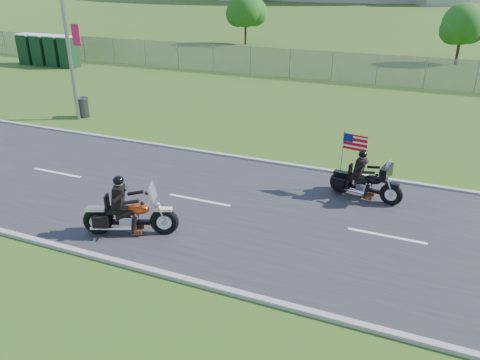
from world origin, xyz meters
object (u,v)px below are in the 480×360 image
at_px(streetlight, 66,2).
at_px(porta_toilet_c, 41,50).
at_px(motorcycle_follow, 365,183).
at_px(trash_can, 83,108).
at_px(motorcycle_lead, 129,217).
at_px(porta_toilet_d, 27,49).
at_px(porta_toilet_b, 55,52).
at_px(porta_toilet_a, 69,53).

relative_size(streetlight, porta_toilet_c, 4.35).
distance_m(motorcycle_follow, trash_can, 15.57).
height_order(streetlight, motorcycle_lead, streetlight).
relative_size(porta_toilet_d, trash_can, 2.34).
relative_size(porta_toilet_b, porta_toilet_d, 1.00).
bearing_deg(porta_toilet_c, trash_can, -39.59).
distance_m(porta_toilet_b, porta_toilet_d, 2.80).
bearing_deg(trash_can, motorcycle_follow, -15.46).
height_order(streetlight, porta_toilet_d, streetlight).
distance_m(streetlight, motorcycle_lead, 13.68).
bearing_deg(porta_toilet_d, motorcycle_lead, -40.13).
relative_size(porta_toilet_c, trash_can, 2.34).
bearing_deg(porta_toilet_c, motorcycle_follow, -27.92).
bearing_deg(motorcycle_follow, motorcycle_lead, -129.91).
bearing_deg(porta_toilet_b, motorcycle_follow, -29.16).
distance_m(motorcycle_lead, motorcycle_follow, 7.67).
bearing_deg(porta_toilet_b, porta_toilet_a, 0.00).
relative_size(porta_toilet_c, motorcycle_follow, 0.93).
xyz_separation_m(porta_toilet_a, trash_can, (9.99, -10.58, -0.66)).
xyz_separation_m(porta_toilet_a, porta_toilet_d, (-4.20, 0.00, 0.00)).
distance_m(streetlight, trash_can, 5.15).
bearing_deg(streetlight, trash_can, 98.04).
height_order(porta_toilet_b, trash_can, porta_toilet_b).
bearing_deg(porta_toilet_a, porta_toilet_b, 180.00).
bearing_deg(motorcycle_lead, motorcycle_follow, 18.08).
xyz_separation_m(porta_toilet_b, porta_toilet_c, (-1.40, 0.00, 0.00)).
bearing_deg(motorcycle_follow, porta_toilet_d, 163.28).
distance_m(porta_toilet_a, porta_toilet_c, 2.80).
height_order(porta_toilet_c, porta_toilet_d, same).
bearing_deg(streetlight, porta_toilet_a, 132.91).
bearing_deg(porta_toilet_d, porta_toilet_a, 0.00).
height_order(motorcycle_lead, trash_can, motorcycle_lead).
xyz_separation_m(streetlight, motorcycle_follow, (14.97, -3.95, -5.07)).
height_order(porta_toilet_d, motorcycle_lead, porta_toilet_d).
height_order(porta_toilet_d, trash_can, porta_toilet_d).
bearing_deg(motorcycle_follow, trash_can, 174.59).
bearing_deg(trash_can, porta_toilet_a, 133.36).
relative_size(porta_toilet_a, porta_toilet_b, 1.00).
bearing_deg(streetlight, porta_toilet_d, 142.83).
xyz_separation_m(porta_toilet_c, motorcycle_lead, (21.92, -19.66, -0.57)).
bearing_deg(motorcycle_follow, streetlight, 175.28).
relative_size(streetlight, trash_can, 10.18).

